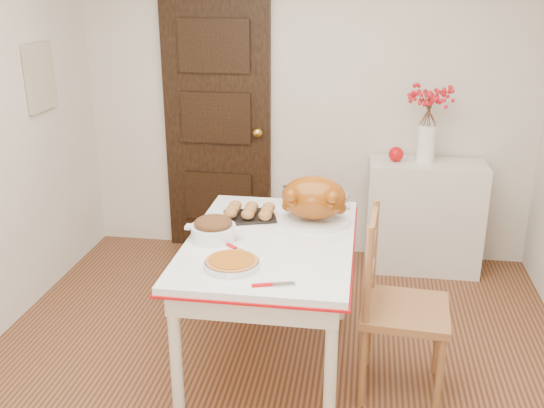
% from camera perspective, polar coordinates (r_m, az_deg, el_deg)
% --- Properties ---
extents(floor, '(3.50, 4.00, 0.00)m').
position_cam_1_polar(floor, '(3.48, -0.69, -17.48)').
color(floor, '#45220E').
rests_on(floor, ground).
extents(wall_back, '(3.50, 0.00, 2.50)m').
position_cam_1_polar(wall_back, '(4.83, 3.19, 9.58)').
color(wall_back, beige).
rests_on(wall_back, ground).
extents(door_back, '(0.85, 0.06, 2.06)m').
position_cam_1_polar(door_back, '(4.96, -5.04, 7.22)').
color(door_back, black).
rests_on(door_back, ground).
extents(photo_board, '(0.03, 0.35, 0.45)m').
position_cam_1_polar(photo_board, '(4.54, -20.60, 10.91)').
color(photo_board, beige).
rests_on(photo_board, ground).
extents(sideboard, '(0.85, 0.38, 0.85)m').
position_cam_1_polar(sideboard, '(4.84, 13.83, -1.12)').
color(sideboard, beige).
rests_on(sideboard, floor).
extents(kitchen_table, '(0.91, 1.33, 0.80)m').
position_cam_1_polar(kitchen_table, '(3.53, -0.12, -9.12)').
color(kitchen_table, white).
rests_on(kitchen_table, floor).
extents(chair_oak, '(0.48, 0.48, 1.02)m').
position_cam_1_polar(chair_oak, '(3.35, 12.21, -9.19)').
color(chair_oak, '#955B2F').
rests_on(chair_oak, floor).
extents(berry_vase, '(0.30, 0.30, 0.57)m').
position_cam_1_polar(berry_vase, '(4.63, 14.18, 7.15)').
color(berry_vase, white).
rests_on(berry_vase, sideboard).
extents(apple, '(0.11, 0.11, 0.11)m').
position_cam_1_polar(apple, '(4.67, 11.36, 4.53)').
color(apple, red).
rests_on(apple, sideboard).
extents(turkey_platter, '(0.46, 0.38, 0.27)m').
position_cam_1_polar(turkey_platter, '(3.53, 3.88, 0.36)').
color(turkey_platter, '#933A04').
rests_on(turkey_platter, kitchen_table).
extents(pumpkin_pie, '(0.31, 0.31, 0.06)m').
position_cam_1_polar(pumpkin_pie, '(3.03, -3.73, -5.36)').
color(pumpkin_pie, '#AB5512').
rests_on(pumpkin_pie, kitchen_table).
extents(stuffing_dish, '(0.35, 0.30, 0.12)m').
position_cam_1_polar(stuffing_dish, '(3.35, -5.43, -2.26)').
color(stuffing_dish, '#553218').
rests_on(stuffing_dish, kitchen_table).
extents(rolls_tray, '(0.35, 0.31, 0.08)m').
position_cam_1_polar(rolls_tray, '(3.63, -2.04, -0.72)').
color(rolls_tray, '#A96D37').
rests_on(rolls_tray, kitchen_table).
extents(pie_server, '(0.21, 0.11, 0.01)m').
position_cam_1_polar(pie_server, '(2.86, 0.14, -7.42)').
color(pie_server, silver).
rests_on(pie_server, kitchen_table).
extents(carving_knife, '(0.23, 0.21, 0.01)m').
position_cam_1_polar(carving_knife, '(3.20, -2.99, -4.29)').
color(carving_knife, silver).
rests_on(carving_knife, kitchen_table).
extents(drinking_glass, '(0.07, 0.07, 0.12)m').
position_cam_1_polar(drinking_glass, '(3.85, 1.48, 0.81)').
color(drinking_glass, white).
rests_on(drinking_glass, kitchen_table).
extents(shaker_pair, '(0.10, 0.04, 0.10)m').
position_cam_1_polar(shaker_pair, '(3.79, 6.43, 0.28)').
color(shaker_pair, white).
rests_on(shaker_pair, kitchen_table).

